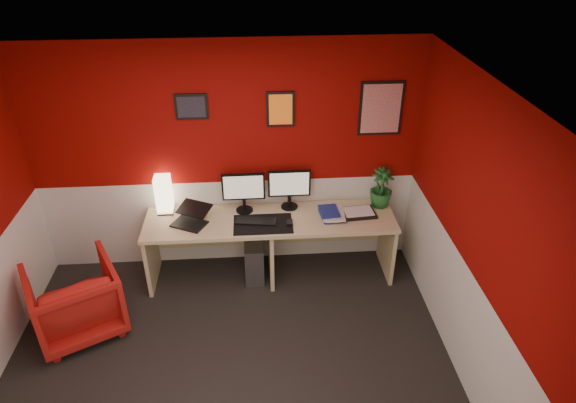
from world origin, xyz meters
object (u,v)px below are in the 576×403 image
Objects in this scene: monitor_right at (289,184)px; zen_tray at (358,213)px; monitor_left at (243,187)px; potted_plant at (381,188)px; armchair at (75,300)px; shoji_lamp at (164,195)px; desk at (271,247)px; laptop at (188,216)px; pc_tower at (254,258)px.

monitor_right is 1.66× the size of zen_tray.
monitor_left is 1.46m from potted_plant.
armchair is (-1.60, -0.86, -0.67)m from monitor_left.
potted_plant is (2.29, -0.04, 0.02)m from shoji_lamp.
desk is at bearing 172.73° from armchair.
shoji_lamp is 1.21× the size of laptop.
monitor_right is (0.22, 0.22, 0.66)m from desk.
shoji_lamp is 0.89× the size of pc_tower.
shoji_lamp is 1.32m from monitor_right.
potted_plant is (0.98, -0.04, -0.07)m from monitor_right.
monitor_left is 0.74× the size of armchair.
pc_tower is at bearing 178.06° from desk.
pc_tower is at bearing -179.35° from zen_tray.
armchair is (-1.69, -0.69, 0.13)m from pc_tower.
monitor_right is 0.74× the size of armchair.
monitor_right is (0.48, 0.04, 0.00)m from monitor_left.
potted_plant is at bearing -2.12° from monitor_right.
zen_tray is 1.23m from pc_tower.
monitor_right is at bearing 175.97° from armchair.
desk is at bearing -11.28° from shoji_lamp.
monitor_left is (0.83, -0.04, 0.09)m from shoji_lamp.
zen_tray is at bearing -148.84° from potted_plant.
desk is 5.78× the size of pc_tower.
zen_tray is 0.45× the size of armchair.
desk is 4.48× the size of monitor_left.
potted_plant is (2.02, 0.23, 0.11)m from laptop.
pc_tower is 1.83m from armchair.
laptop is at bearing -173.48° from potted_plant.
zen_tray is 0.78× the size of pc_tower.
potted_plant is at bearing -0.98° from shoji_lamp.
monitor_right is at bearing 27.91° from pc_tower.
zen_tray reaches higher than armchair.
monitor_right reaches higher than zen_tray.
armchair is at bearing -130.56° from shoji_lamp.
laptop is 0.89m from pc_tower.
monitor_left is at bearing -179.98° from potted_plant.
pc_tower is (0.65, 0.06, -0.61)m from laptop.
laptop is 1.31m from armchair.
shoji_lamp is at bearing -157.92° from armchair.
laptop is 0.42× the size of armchair.
monitor_right is at bearing 164.55° from zen_tray.
shoji_lamp is 0.69× the size of monitor_right.
potted_plant is (0.27, 0.16, 0.20)m from zen_tray.
armchair is at bearing -156.67° from monitor_right.
monitor_right reaches higher than potted_plant.
zen_tray is (0.93, 0.02, 0.38)m from desk.
shoji_lamp reaches higher than armchair.
shoji_lamp is 2.04m from zen_tray.
laptop is at bearing -177.70° from zen_tray.
monitor_left is (-0.27, 0.18, 0.66)m from desk.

